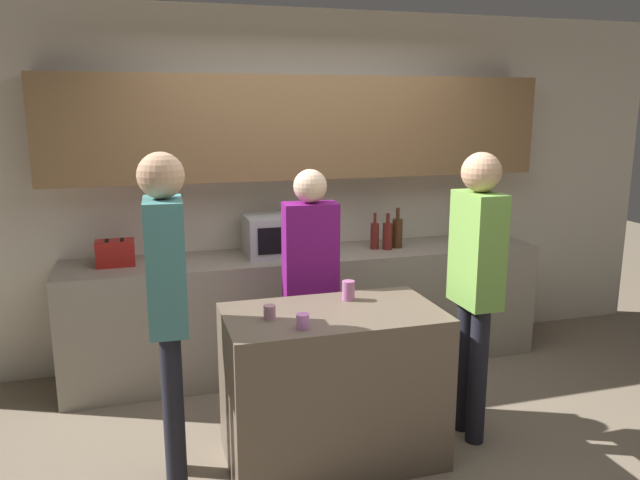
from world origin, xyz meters
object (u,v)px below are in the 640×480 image
person_left (167,291)px  person_right (476,272)px  cup_2 (270,312)px  toaster (115,253)px  cup_1 (303,321)px  bottle_1 (388,236)px  person_center (310,272)px  bottle_0 (375,235)px  potted_plant (470,218)px  microwave (280,235)px  bottle_2 (397,233)px  cup_0 (348,290)px

person_left → person_right: bearing=91.2°
cup_2 → toaster: bearing=120.6°
toaster → cup_1: bearing=-58.7°
bottle_1 → cup_1: 1.82m
person_center → bottle_0: bearing=-131.5°
potted_plant → person_center: 1.73m
microwave → bottle_1: 0.84m
toaster → bottle_2: bottle_2 is taller
bottle_2 → person_center: size_ratio=0.20×
bottle_0 → bottle_2: (0.19, -0.01, 0.01)m
microwave → cup_2: microwave is taller
potted_plant → person_left: bearing=-152.2°
bottle_2 → person_right: bearing=-92.9°
person_center → bottle_2: bearing=-138.3°
potted_plant → toaster: bearing=180.0°
microwave → toaster: size_ratio=2.00×
cup_0 → cup_2: cup_0 is taller
bottle_1 → person_right: (0.03, -1.26, 0.04)m
toaster → potted_plant: size_ratio=0.66×
bottle_2 → person_center: (-0.90, -0.70, -0.06)m
bottle_2 → cup_0: bottle_2 is taller
toaster → bottle_1: size_ratio=0.91×
person_left → person_center: 1.08m
microwave → bottle_2: (0.93, -0.04, -0.03)m
person_right → potted_plant: bearing=-28.7°
bottle_1 → person_right: bearing=-88.6°
cup_2 → person_center: 0.74m
bottle_0 → person_right: size_ratio=0.16×
bottle_0 → toaster: bearing=179.1°
cup_1 → person_left: (-0.65, 0.24, 0.15)m
microwave → person_center: (0.03, -0.74, -0.09)m
potted_plant → person_right: person_right is taller
cup_2 → person_left: bearing=173.9°
potted_plant → cup_2: bearing=-145.2°
cup_0 → person_left: 1.04m
person_left → bottle_1: bearing=127.8°
toaster → bottle_2: bearing=-1.0°
microwave → cup_2: 1.41m
cup_0 → toaster: bearing=138.5°
bottle_0 → cup_0: (-0.60, -1.13, -0.06)m
bottle_1 → person_center: 1.05m
cup_2 → microwave: bearing=74.8°
person_left → person_right: 1.75m
microwave → bottle_0: 0.74m
potted_plant → bottle_2: potted_plant is taller
potted_plant → bottle_1: bearing=-174.6°
potted_plant → bottle_0: (-0.84, -0.03, -0.09)m
bottle_0 → cup_2: size_ratio=3.73×
toaster → cup_2: 1.58m
cup_0 → person_center: 0.44m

